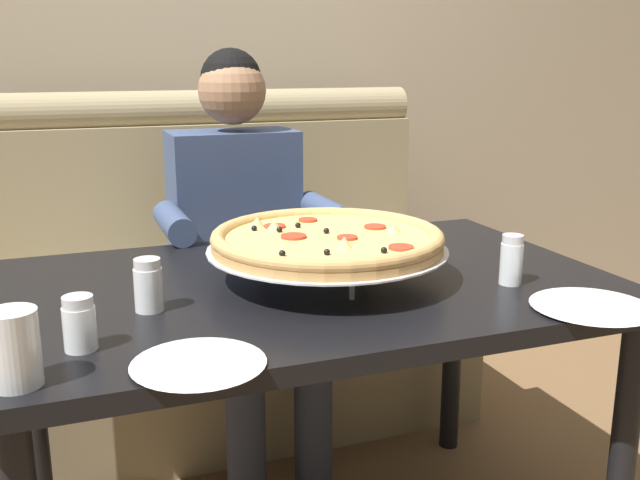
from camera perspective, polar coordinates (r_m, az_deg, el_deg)
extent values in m
cube|color=tan|center=(3.03, -10.98, 16.84)|extent=(6.00, 0.12, 2.80)
cube|color=#998966|center=(2.55, -6.96, -9.36)|extent=(1.64, 0.60, 0.46)
cube|color=#998966|center=(2.78, -9.18, 2.36)|extent=(1.64, 0.18, 0.65)
cylinder|color=#998966|center=(2.73, -9.49, 10.09)|extent=(1.64, 0.14, 0.14)
cube|color=black|center=(1.68, -1.03, -3.83)|extent=(1.39, 0.88, 0.04)
cylinder|color=black|center=(1.85, 22.65, -15.82)|extent=(0.06, 0.06, 0.71)
cylinder|color=black|center=(2.08, -21.58, -12.34)|extent=(0.06, 0.06, 0.71)
cylinder|color=black|center=(2.38, 10.40, -8.12)|extent=(0.06, 0.06, 0.71)
cube|color=#2D3342|center=(2.22, -5.21, -4.53)|extent=(0.34, 0.40, 0.15)
cylinder|color=#2D3342|center=(2.10, -5.84, -14.82)|extent=(0.11, 0.11, 0.46)
cylinder|color=#2D3342|center=(2.15, -0.53, -13.98)|extent=(0.11, 0.11, 0.46)
cube|color=#38476B|center=(2.37, -6.76, 1.78)|extent=(0.40, 0.22, 0.56)
cylinder|color=#38476B|center=(2.11, -11.40, 1.33)|extent=(0.08, 0.28, 0.08)
cylinder|color=#38476B|center=(2.23, 0.36, 2.28)|extent=(0.08, 0.28, 0.08)
sphere|color=#997051|center=(2.30, -6.93, 11.57)|extent=(0.21, 0.21, 0.21)
sphere|color=black|center=(2.31, -7.01, 12.45)|extent=(0.19, 0.19, 0.19)
cylinder|color=silver|center=(1.53, 2.53, -3.38)|extent=(0.01, 0.01, 0.07)
cylinder|color=silver|center=(1.69, -4.28, -1.75)|extent=(0.01, 0.01, 0.07)
cylinder|color=silver|center=(1.77, 3.50, -0.97)|extent=(0.01, 0.01, 0.07)
torus|color=silver|center=(1.65, 0.58, -0.98)|extent=(0.30, 0.30, 0.01)
cylinder|color=silver|center=(1.65, 0.58, -0.71)|extent=(0.55, 0.55, 0.00)
cylinder|color=tan|center=(1.65, 0.58, -0.34)|extent=(0.53, 0.53, 0.02)
torus|color=tan|center=(1.64, 0.58, 0.30)|extent=(0.53, 0.53, 0.03)
cylinder|color=#EFCC6B|center=(1.65, 0.58, 0.13)|extent=(0.47, 0.47, 0.01)
cylinder|color=red|center=(1.73, 4.34, 1.05)|extent=(0.05, 0.05, 0.01)
cylinder|color=red|center=(1.80, -0.96, 1.59)|extent=(0.05, 0.05, 0.01)
cylinder|color=red|center=(1.73, -3.57, 1.10)|extent=(0.05, 0.05, 0.01)
cylinder|color=red|center=(1.55, 6.39, -0.58)|extent=(0.05, 0.05, 0.01)
cylinder|color=red|center=(1.63, -2.06, 0.27)|extent=(0.06, 0.06, 0.01)
cylinder|color=red|center=(1.62, 2.15, 0.20)|extent=(0.05, 0.05, 0.01)
sphere|color=black|center=(1.68, -3.20, 0.82)|extent=(0.01, 0.01, 0.01)
sphere|color=black|center=(1.51, 5.05, -0.80)|extent=(0.01, 0.01, 0.01)
sphere|color=black|center=(1.73, -1.75, 1.17)|extent=(0.01, 0.01, 0.01)
sphere|color=black|center=(1.67, 0.50, 0.73)|extent=(0.01, 0.01, 0.01)
sphere|color=black|center=(1.70, -5.20, 0.93)|extent=(0.01, 0.01, 0.01)
sphere|color=black|center=(1.48, -2.99, -1.06)|extent=(0.01, 0.01, 0.01)
sphere|color=black|center=(1.49, 0.55, -0.96)|extent=(0.01, 0.01, 0.01)
cone|color=#CCC675|center=(1.69, 5.78, 1.03)|extent=(0.04, 0.04, 0.02)
cone|color=#CCC675|center=(1.74, -4.96, 1.44)|extent=(0.04, 0.04, 0.02)
cone|color=#CCC675|center=(1.54, 1.92, -0.17)|extent=(0.04, 0.04, 0.02)
cone|color=#CCC675|center=(1.71, -3.62, 1.20)|extent=(0.04, 0.04, 0.02)
cylinder|color=white|center=(1.34, -18.36, -6.61)|extent=(0.06, 0.06, 0.08)
cylinder|color=#A82D19|center=(1.35, -18.30, -7.23)|extent=(0.05, 0.05, 0.05)
cylinder|color=silver|center=(1.32, -18.52, -4.62)|extent=(0.05, 0.05, 0.02)
cylinder|color=white|center=(1.69, 14.80, -1.82)|extent=(0.05, 0.05, 0.09)
cylinder|color=#4C6633|center=(1.69, 14.75, -2.51)|extent=(0.04, 0.04, 0.05)
cylinder|color=silver|center=(1.67, 14.92, 0.06)|extent=(0.05, 0.05, 0.02)
cylinder|color=white|center=(1.50, -13.32, -3.81)|extent=(0.06, 0.06, 0.09)
cylinder|color=silver|center=(1.51, -13.28, -4.45)|extent=(0.05, 0.05, 0.05)
cylinder|color=silver|center=(1.49, -13.44, -1.82)|extent=(0.05, 0.05, 0.02)
cylinder|color=white|center=(1.59, 20.58, -4.97)|extent=(0.17, 0.17, 0.01)
cone|color=white|center=(1.58, 20.60, -4.66)|extent=(0.25, 0.25, 0.01)
cylinder|color=white|center=(1.24, -9.52, -9.63)|extent=(0.16, 0.16, 0.01)
cone|color=white|center=(1.23, -9.53, -9.24)|extent=(0.23, 0.23, 0.01)
cylinder|color=silver|center=(1.23, -22.92, -7.86)|extent=(0.08, 0.08, 0.12)
cylinder|color=white|center=(1.23, -22.82, -8.74)|extent=(0.07, 0.07, 0.08)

